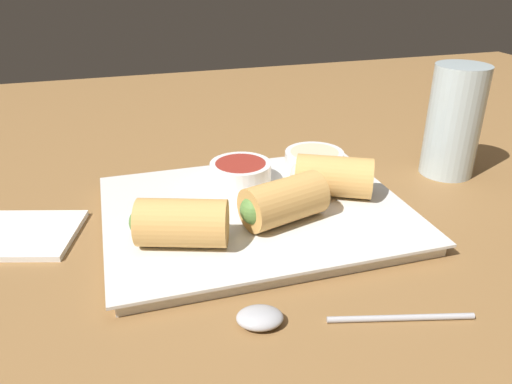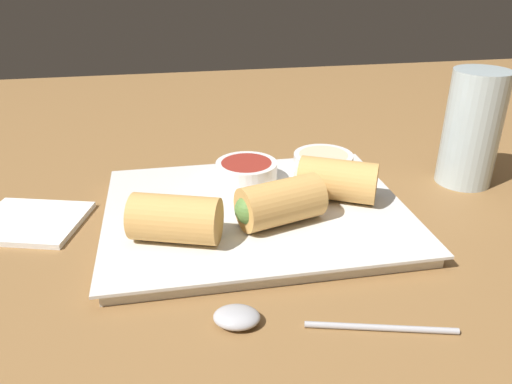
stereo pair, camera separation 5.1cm
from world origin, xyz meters
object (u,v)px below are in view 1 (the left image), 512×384
Objects in this scene: napkin at (22,234)px; drinking_glass at (454,121)px; serving_plate at (256,213)px; spoon at (285,318)px; dipping_bowl_far at (314,160)px; dipping_bowl_near at (241,172)px.

drinking_glass is (50.92, 1.54, 6.66)cm from napkin.
napkin is at bearing -178.27° from drinking_glass.
serving_plate is 16.74cm from spoon.
drinking_glass is (27.17, 4.84, 6.20)cm from serving_plate.
serving_plate reaches higher than spoon.
spoon is at bearing -117.16° from dipping_bowl_far.
serving_plate is 2.47× the size of napkin.
spoon is 29.03cm from napkin.
spoon is 1.34× the size of drinking_glass.
napkin is (-33.39, -3.95, -2.55)cm from dipping_bowl_far.
serving_plate is at bearing -7.92° from napkin.
drinking_glass reaches higher than serving_plate.
spoon is at bearing -98.84° from serving_plate.
serving_plate is 6.78cm from dipping_bowl_near.
serving_plate is at bearing -143.01° from dipping_bowl_far.
napkin is (-23.81, -3.14, -2.55)cm from dipping_bowl_near.
dipping_bowl_near is 0.56× the size of napkin.
napkin is (-23.75, 3.31, -0.46)cm from serving_plate.
dipping_bowl_far is at bearing 4.85° from dipping_bowl_near.
drinking_glass is (29.74, 21.38, 6.39)cm from spoon.
napkin is at bearing 136.87° from spoon.
serving_plate reaches higher than napkin.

